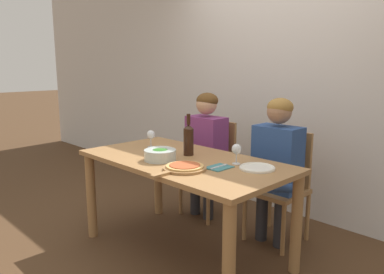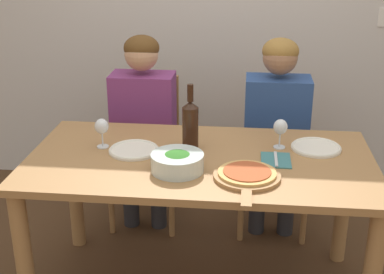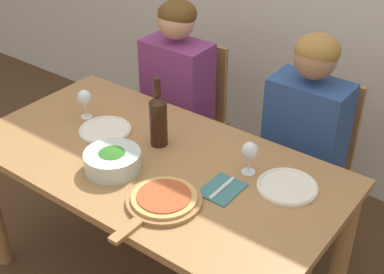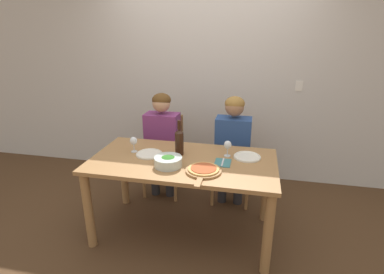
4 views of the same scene
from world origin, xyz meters
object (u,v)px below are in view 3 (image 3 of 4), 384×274
object	(u,v)px
chair_right	(309,160)
pizza_on_board	(163,200)
person_woman	(176,85)
wine_bottle	(158,119)
person_man	(305,130)
chair_left	(188,114)
wine_glass_left	(84,99)
broccoli_bowl	(113,161)
wine_glass_right	(250,152)
fork_on_napkin	(223,188)
dinner_plate_right	(287,186)
dinner_plate_left	(105,130)

from	to	relation	value
chair_right	pizza_on_board	world-z (taller)	chair_right
person_woman	wine_bottle	xyz separation A→B (m)	(0.35, -0.56, 0.17)
person_woman	person_man	distance (m)	0.81
chair_left	wine_glass_left	xyz separation A→B (m)	(-0.09, -0.71, 0.38)
broccoli_bowl	wine_glass_right	distance (m)	0.58
fork_on_napkin	wine_glass_left	bearing A→B (deg)	175.21
person_man	dinner_plate_right	world-z (taller)	person_man
broccoli_bowl	dinner_plate_left	distance (m)	0.32
broccoli_bowl	fork_on_napkin	size ratio (longest dim) A/B	1.34
chair_right	person_man	world-z (taller)	person_man
person_woman	wine_glass_right	xyz separation A→B (m)	(0.80, -0.51, 0.14)
pizza_on_board	person_man	bearing A→B (deg)	79.22
broccoli_bowl	dinner_plate_left	size ratio (longest dim) A/B	0.97
person_man	wine_bottle	distance (m)	0.74
wine_glass_left	chair_right	bearing A→B (deg)	38.34
wine_glass_left	chair_left	bearing A→B (deg)	82.85
chair_left	dinner_plate_left	size ratio (longest dim) A/B	3.74
chair_right	wine_bottle	bearing A→B (deg)	-123.96
person_man	broccoli_bowl	xyz separation A→B (m)	(-0.48, -0.83, 0.08)
broccoli_bowl	dinner_plate_left	world-z (taller)	broccoli_bowl
wine_glass_right	fork_on_napkin	size ratio (longest dim) A/B	0.84
person_woman	broccoli_bowl	distance (m)	0.90
person_man	fork_on_napkin	world-z (taller)	person_man
dinner_plate_left	pizza_on_board	distance (m)	0.61
chair_right	dinner_plate_left	world-z (taller)	chair_right
person_woman	fork_on_napkin	xyz separation A→B (m)	(0.77, -0.67, 0.04)
chair_right	person_woman	world-z (taller)	person_woman
chair_left	wine_bottle	bearing A→B (deg)	-62.46
wine_glass_left	fork_on_napkin	distance (m)	0.87
wine_bottle	broccoli_bowl	bearing A→B (deg)	-96.35
chair_right	wine_bottle	xyz separation A→B (m)	(-0.45, -0.67, 0.41)
wine_bottle	dinner_plate_left	distance (m)	0.31
fork_on_napkin	dinner_plate_right	bearing A→B (deg)	38.24
pizza_on_board	wine_glass_right	size ratio (longest dim) A/B	2.91
fork_on_napkin	pizza_on_board	bearing A→B (deg)	-122.12
person_woman	fork_on_napkin	distance (m)	1.02
person_woman	pizza_on_board	xyz separation A→B (m)	(0.64, -0.88, 0.05)
chair_left	wine_glass_left	size ratio (longest dim) A/B	6.17
wine_bottle	pizza_on_board	size ratio (longest dim) A/B	0.75
person_woman	dinner_plate_right	world-z (taller)	person_woman
person_man	fork_on_napkin	xyz separation A→B (m)	(-0.03, -0.67, 0.04)
chair_left	chair_right	bearing A→B (deg)	0.00
dinner_plate_right	pizza_on_board	distance (m)	0.51
chair_left	person_woman	xyz separation A→B (m)	(-0.00, -0.11, 0.24)
pizza_on_board	wine_glass_right	world-z (taller)	wine_glass_right
chair_left	fork_on_napkin	distance (m)	1.13
person_woman	wine_glass_right	size ratio (longest dim) A/B	8.12
chair_right	person_woman	size ratio (longest dim) A/B	0.76
person_woman	fork_on_napkin	world-z (taller)	person_woman
fork_on_napkin	chair_left	bearing A→B (deg)	134.75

